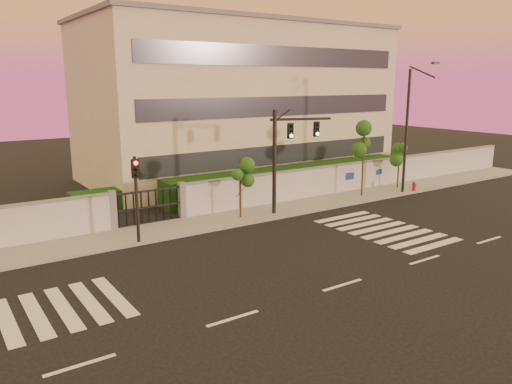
# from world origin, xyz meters

# --- Properties ---
(ground) EXTENTS (120.00, 120.00, 0.00)m
(ground) POSITION_xyz_m (0.00, 0.00, 0.00)
(ground) COLOR black
(ground) RESTS_ON ground
(sidewalk) EXTENTS (60.00, 3.00, 0.15)m
(sidewalk) POSITION_xyz_m (0.00, 10.50, 0.07)
(sidewalk) COLOR gray
(sidewalk) RESTS_ON ground
(perimeter_wall) EXTENTS (60.00, 0.36, 2.20)m
(perimeter_wall) POSITION_xyz_m (0.10, 12.00, 1.07)
(perimeter_wall) COLOR #B4B6BB
(perimeter_wall) RESTS_ON ground
(hedge_row) EXTENTS (41.00, 4.25, 1.80)m
(hedge_row) POSITION_xyz_m (1.17, 14.74, 0.82)
(hedge_row) COLOR #173710
(hedge_row) RESTS_ON ground
(institutional_building) EXTENTS (24.40, 12.40, 12.25)m
(institutional_building) POSITION_xyz_m (9.00, 21.99, 6.16)
(institutional_building) COLOR beige
(institutional_building) RESTS_ON ground
(road_markings) EXTENTS (57.00, 7.62, 0.02)m
(road_markings) POSITION_xyz_m (-1.58, 3.76, 0.01)
(road_markings) COLOR silver
(road_markings) RESTS_ON ground
(street_tree_d) EXTENTS (1.35, 1.08, 3.60)m
(street_tree_d) POSITION_xyz_m (1.78, 10.19, 2.65)
(street_tree_d) COLOR #382314
(street_tree_d) RESTS_ON ground
(street_tree_e) EXTENTS (1.42, 1.13, 5.27)m
(street_tree_e) POSITION_xyz_m (11.58, 10.23, 3.87)
(street_tree_e) COLOR #382314
(street_tree_e) RESTS_ON ground
(street_tree_f) EXTENTS (1.38, 1.10, 3.42)m
(street_tree_f) POSITION_xyz_m (15.74, 10.68, 2.52)
(street_tree_f) COLOR #382314
(street_tree_f) RESTS_ON ground
(traffic_signal_main) EXTENTS (3.84, 1.32, 6.19)m
(traffic_signal_main) POSITION_xyz_m (4.68, 9.83, 3.91)
(traffic_signal_main) COLOR black
(traffic_signal_main) RESTS_ON ground
(traffic_signal_secondary) EXTENTS (0.34, 0.33, 4.33)m
(traffic_signal_secondary) POSITION_xyz_m (-4.73, 9.14, 2.75)
(traffic_signal_secondary) COLOR black
(traffic_signal_secondary) RESTS_ON ground
(streetlight_east) EXTENTS (0.54, 2.16, 8.97)m
(streetlight_east) POSITION_xyz_m (14.82, 9.26, 4.85)
(streetlight_east) COLOR black
(streetlight_east) RESTS_ON ground
(fire_hydrant) EXTENTS (0.32, 0.30, 0.80)m
(fire_hydrant) POSITION_xyz_m (15.80, 9.25, 0.40)
(fire_hydrant) COLOR red
(fire_hydrant) RESTS_ON ground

